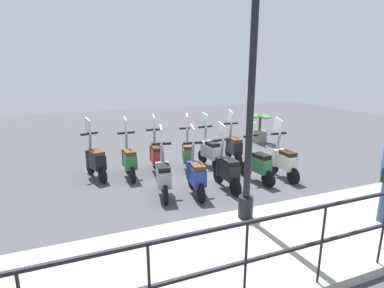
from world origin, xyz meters
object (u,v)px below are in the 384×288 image
lamp_post_near (251,102)px  scooter_far_2 (188,153)px  scooter_near_0 (284,160)px  scooter_far_4 (129,160)px  scooter_near_3 (196,174)px  scooter_near_4 (163,175)px  scooter_far_3 (156,155)px  scooter_far_5 (95,160)px  potted_palm (260,131)px  scooter_far_0 (234,146)px  scooter_near_2 (227,170)px  scooter_far_1 (210,151)px  scooter_near_1 (257,163)px

lamp_post_near → scooter_far_2: lamp_post_near is taller
scooter_near_0 → scooter_far_4: size_ratio=1.00×
scooter_near_3 → scooter_near_4: (0.19, 0.70, 0.00)m
scooter_far_2 → scooter_far_3: 0.86m
scooter_near_3 → scooter_far_5: size_ratio=1.00×
lamp_post_near → scooter_far_5: lamp_post_near is taller
potted_palm → scooter_far_0: size_ratio=0.69×
potted_palm → scooter_near_2: (-3.62, 3.32, 0.04)m
potted_palm → scooter_far_1: scooter_far_1 is taller
lamp_post_near → scooter_near_0: bearing=-51.7°
lamp_post_near → scooter_near_1: size_ratio=3.01×
scooter_far_3 → scooter_far_5: bearing=91.7°
scooter_near_0 → scooter_far_1: 2.05m
scooter_far_1 → scooter_near_0: bearing=-144.1°
scooter_far_4 → scooter_near_1: bearing=-117.2°
scooter_far_2 → scooter_far_4: 1.61m
potted_palm → scooter_far_5: 6.35m
scooter_near_4 → lamp_post_near: bearing=-139.4°
lamp_post_near → scooter_near_1: lamp_post_near is taller
scooter_far_2 → scooter_far_5: 2.44m
scooter_near_0 → lamp_post_near: bearing=129.1°
scooter_near_1 → scooter_near_3: bearing=86.0°
scooter_near_4 → scooter_far_1: same height
scooter_near_0 → scooter_far_2: (1.50, 2.04, 0.00)m
potted_palm → scooter_near_4: size_ratio=0.69×
scooter_near_0 → scooter_far_1: same height
scooter_near_4 → scooter_far_4: bearing=29.2°
scooter_near_0 → scooter_far_3: same height
scooter_far_1 → scooter_far_5: bearing=79.7°
scooter_far_4 → scooter_far_3: bearing=-80.1°
lamp_post_near → scooter_near_3: 2.36m
scooter_far_2 → potted_palm: bearing=-43.9°
scooter_near_2 → scooter_far_0: same height
scooter_near_2 → scooter_far_5: size_ratio=1.00×
lamp_post_near → scooter_near_4: size_ratio=3.01×
scooter_near_4 → scooter_far_4: same height
lamp_post_near → potted_palm: size_ratio=4.38×
scooter_near_2 → scooter_near_4: 1.49m
scooter_near_1 → scooter_near_0: bearing=-102.5°
scooter_near_4 → scooter_far_1: size_ratio=1.00×
lamp_post_near → scooter_near_4: (1.76, 1.02, -1.74)m
lamp_post_near → scooter_far_2: bearing=-1.7°
potted_palm → lamp_post_near: bearing=144.1°
scooter_near_3 → scooter_near_4: bearing=81.8°
scooter_far_4 → scooter_far_5: (0.25, 0.82, 0.00)m
scooter_far_0 → scooter_far_1: (-0.19, 0.87, 0.00)m
scooter_near_2 → scooter_near_4: bearing=82.8°
potted_palm → scooter_far_2: 4.21m
scooter_near_0 → scooter_near_3: size_ratio=1.00×
potted_palm → scooter_far_1: 3.61m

